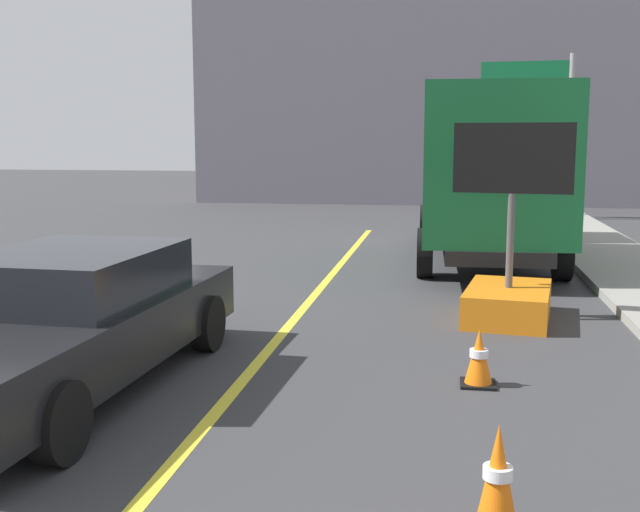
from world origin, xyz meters
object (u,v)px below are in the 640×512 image
Objects in this scene: traffic_cone_far_lane at (479,358)px; pickup_car at (66,320)px; arrow_board_trailer at (509,285)px; box_truck at (487,171)px; highway_guide_sign at (544,107)px; traffic_cone_mid_lane at (498,481)px.

pickup_car is at bearing -170.03° from traffic_cone_far_lane.
arrow_board_trailer reaches higher than pickup_car.
box_truck is (-0.09, 5.18, 1.36)m from arrow_board_trailer.
pickup_car is at bearing -110.14° from highway_guide_sign.
arrow_board_trailer is 3.67× the size of traffic_cone_mid_lane.
arrow_board_trailer reaches higher than traffic_cone_far_lane.
pickup_car reaches higher than traffic_cone_far_lane.
traffic_cone_far_lane is (0.00, 3.09, -0.07)m from traffic_cone_mid_lane.
box_truck is 10.11m from pickup_car.
traffic_cone_mid_lane is at bearing -92.19° from box_truck.
arrow_board_trailer is 5.97m from pickup_car.
traffic_cone_far_lane is (-0.43, -8.25, -1.55)m from box_truck.
box_truck reaches higher than traffic_cone_mid_lane.
traffic_cone_far_lane is at bearing 89.92° from traffic_cone_mid_lane.
box_truck reaches higher than arrow_board_trailer.
highway_guide_sign is (2.09, 9.07, 1.58)m from box_truck.
arrow_board_trailer is at bearing -98.00° from highway_guide_sign.
highway_guide_sign is at bearing 69.86° from pickup_car.
box_truck is at bearing 87.02° from traffic_cone_far_lane.
box_truck is 1.48× the size of pickup_car.
traffic_cone_far_lane is (-0.52, -3.07, -0.19)m from arrow_board_trailer.
highway_guide_sign reaches higher than pickup_car.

